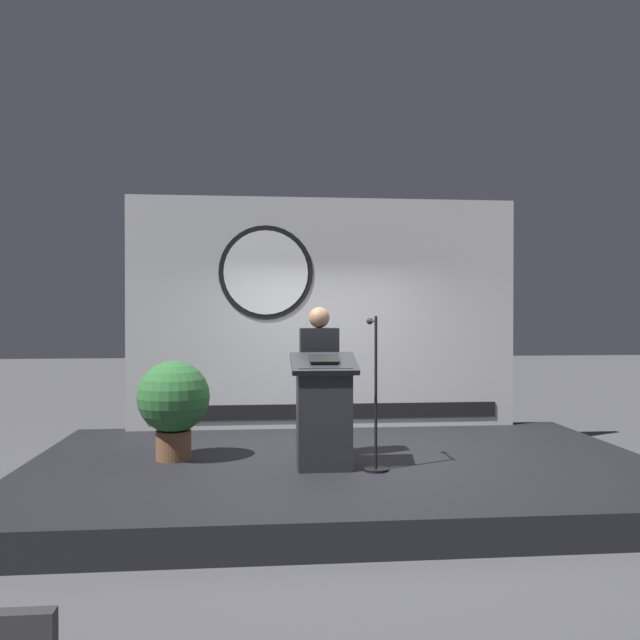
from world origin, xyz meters
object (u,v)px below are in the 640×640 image
at_px(podium, 324,413).
at_px(microphone_stand, 375,416).
at_px(potted_plant, 174,401).
at_px(speaker_person, 319,381).

height_order(podium, microphone_stand, microphone_stand).
relative_size(podium, microphone_stand, 0.75).
distance_m(microphone_stand, potted_plant, 2.09).
distance_m(podium, microphone_stand, 0.50).
relative_size(podium, potted_plant, 1.09).
bearing_deg(podium, speaker_person, 90.20).
height_order(speaker_person, microphone_stand, speaker_person).
distance_m(podium, potted_plant, 1.59).
distance_m(speaker_person, potted_plant, 1.52).
bearing_deg(potted_plant, podium, -18.61).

